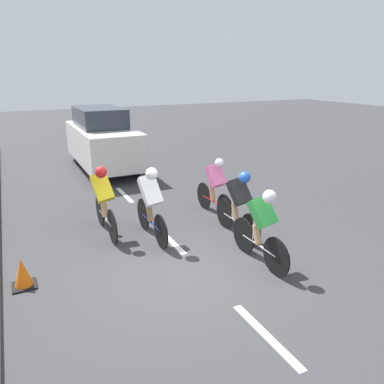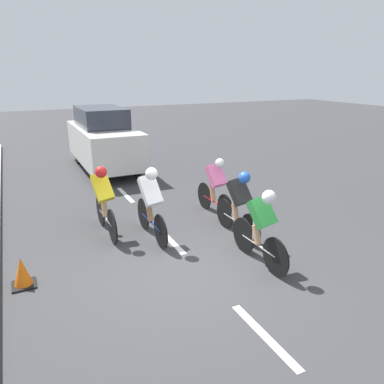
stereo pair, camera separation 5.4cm
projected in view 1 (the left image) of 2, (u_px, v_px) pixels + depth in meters
The scene contains 11 objects.
ground_plane at pixel (195, 265), 6.61m from camera, with size 60.00×60.00×0.00m, color #38383A.
lane_stripe_near at pixel (266, 335), 4.85m from camera, with size 0.12×1.40×0.01m, color white.
lane_stripe_mid at pixel (170, 240), 7.58m from camera, with size 0.12×1.40×0.01m, color white.
lane_stripe_far at pixel (125, 195), 10.31m from camera, with size 0.12×1.40×0.01m, color white.
cyclist_yellow at pixel (104, 199), 7.55m from camera, with size 0.41×1.74×1.54m.
cyclist_black at pixel (239, 202), 7.46m from camera, with size 0.40×1.62×1.46m.
cyclist_white at pixel (151, 201), 7.35m from camera, with size 0.39×1.71×1.56m.
cyclist_green at pixel (262, 224), 6.38m from camera, with size 0.41×1.63×1.46m.
cyclist_pink at pixel (215, 186), 8.61m from camera, with size 0.38×1.66×1.44m.
support_car at pixel (102, 139), 12.66m from camera, with size 1.70×4.38×2.10m.
traffic_cone at pixel (22, 273), 5.88m from camera, with size 0.36×0.36×0.49m.
Camera 1 is at (2.65, 5.26, 3.27)m, focal length 35.00 mm.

